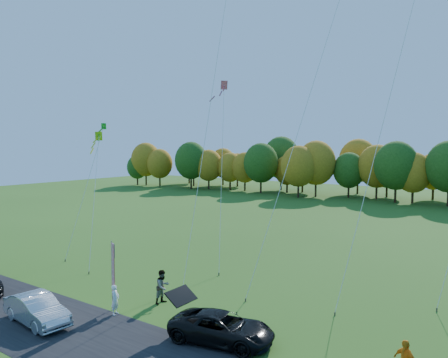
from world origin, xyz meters
The scene contains 14 objects.
ground centered at (0.00, 0.00, 0.00)m, with size 160.00×160.00×0.00m, color #2D5516.
asphalt_strip centered at (0.00, -4.00, 0.01)m, with size 90.00×6.00×0.01m, color black.
tree_line centered at (0.00, 55.00, 0.00)m, with size 116.00×12.00×10.00m, color #1E4711, non-canonical shape.
black_suv centered at (4.49, -0.53, 0.69)m, with size 2.28×4.95×1.37m, color black.
silver_sedan centered at (-4.54, -4.27, 0.73)m, with size 1.55×4.46×1.47m, color #BCBCC1.
person_tailgate_a centered at (-2.16, -1.15, 0.81)m, with size 0.59×0.39×1.62m, color white.
person_tailgate_b centered at (-1.23, 1.57, 0.97)m, with size 0.95×0.74×1.95m, color gray.
feather_flag centered at (-2.61, -0.88, 2.38)m, with size 0.48×0.26×3.90m.
kite_delta_blue centered at (-2.88, 9.29, 15.79)m, with size 3.35×11.10×31.81m.
kite_parafoil_orange centered at (9.41, 12.18, 16.60)m, with size 5.61×13.95×33.60m.
kite_delta_red centered at (3.90, 9.63, 11.66)m, with size 3.97×11.04×23.95m.
kite_diamond_yellow centered at (-11.72, 5.11, 5.05)m, with size 5.25×5.48×10.63m.
kite_diamond_green centered at (-13.89, 6.02, 5.70)m, with size 0.93×4.92×11.26m.
kite_diamond_pink centered at (-3.66, 10.87, 7.20)m, with size 4.60×6.89×14.91m.
Camera 1 is at (15.91, -16.53, 9.20)m, focal length 35.00 mm.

